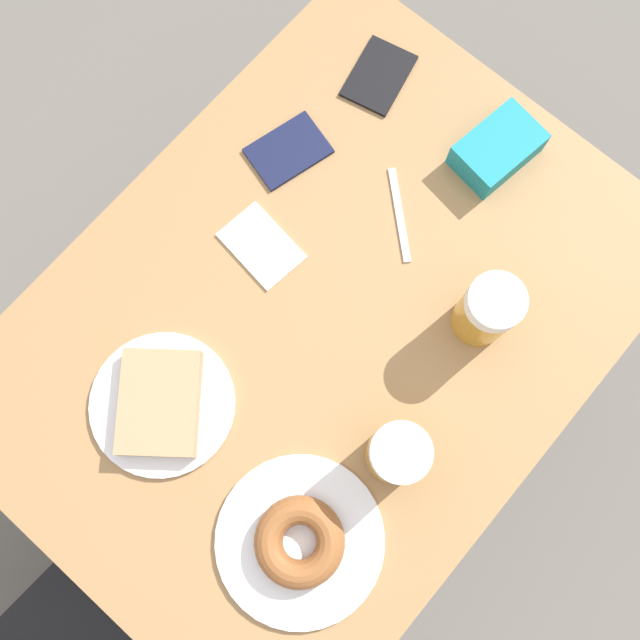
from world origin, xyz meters
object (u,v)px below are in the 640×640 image
passport_far_edge (288,151)px  blue_pouch (497,149)px  beer_mug_left (487,311)px  passport_near_edge (379,76)px  fork (399,215)px  plate_with_donut (300,541)px  plate_with_cake (161,403)px  napkin_folded (261,246)px  beer_mug_center (396,454)px

passport_far_edge → blue_pouch: (-0.26, -0.22, 0.02)m
passport_far_edge → blue_pouch: bearing=-140.5°
beer_mug_left → passport_near_edge: (0.39, -0.23, -0.07)m
passport_near_edge → fork: bearing=137.5°
plate_with_donut → fork: bearing=-66.4°
plate_with_cake → napkin_folded: 0.29m
napkin_folded → passport_far_edge: size_ratio=0.95×
napkin_folded → fork: (-0.13, -0.19, -0.00)m
plate_with_donut → beer_mug_left: size_ratio=1.79×
plate_with_donut → blue_pouch: bearing=-76.6°
fork → passport_near_edge: 0.25m
passport_far_edge → beer_mug_left: bearing=177.0°
fork → passport_near_edge: bearing=-42.5°
napkin_folded → blue_pouch: (-0.19, -0.37, 0.02)m
plate_with_donut → napkin_folded: (0.35, -0.30, -0.02)m
napkin_folded → blue_pouch: size_ratio=0.93×
napkin_folded → blue_pouch: blue_pouch is taller
napkin_folded → fork: size_ratio=1.05×
plate_with_donut → napkin_folded: plate_with_donut is taller
beer_mug_left → fork: size_ratio=1.07×
beer_mug_center → fork: beer_mug_center is taller
beer_mug_left → blue_pouch: beer_mug_left is taller
napkin_folded → passport_near_edge: size_ratio=0.96×
plate_with_donut → passport_near_edge: bearing=-58.8°
beer_mug_center → plate_with_cake: bearing=28.4°
plate_with_cake → fork: bearing=-99.3°
plate_with_cake → passport_far_edge: size_ratio=1.54×
beer_mug_left → blue_pouch: (0.15, -0.24, -0.04)m
beer_mug_left → beer_mug_center: size_ratio=1.00×
plate_with_cake → passport_far_edge: (0.13, -0.44, -0.01)m
passport_near_edge → plate_with_cake: bearing=99.5°
fork → blue_pouch: size_ratio=0.88×
plate_with_cake → beer_mug_left: size_ratio=1.60×
napkin_folded → passport_near_edge: passport_near_edge is taller
plate_with_cake → blue_pouch: (-0.13, -0.66, 0.01)m
beer_mug_left → passport_far_edge: bearing=-3.0°
fork → blue_pouch: (-0.05, -0.18, 0.02)m
plate_with_donut → beer_mug_left: 0.43m
plate_with_donut → napkin_folded: size_ratio=1.82×
passport_near_edge → blue_pouch: size_ratio=0.97×
beer_mug_left → passport_near_edge: beer_mug_left is taller
beer_mug_left → fork: (0.20, -0.06, -0.07)m
passport_near_edge → passport_far_edge: same height
plate_with_cake → plate_with_donut: 0.29m
plate_with_donut → blue_pouch: blue_pouch is taller
beer_mug_center → beer_mug_left: bearing=-82.8°
beer_mug_left → passport_far_edge: size_ratio=0.96×
fork → beer_mug_center: bearing=127.8°
plate_with_donut → napkin_folded: 0.46m
beer_mug_center → fork: bearing=-52.2°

